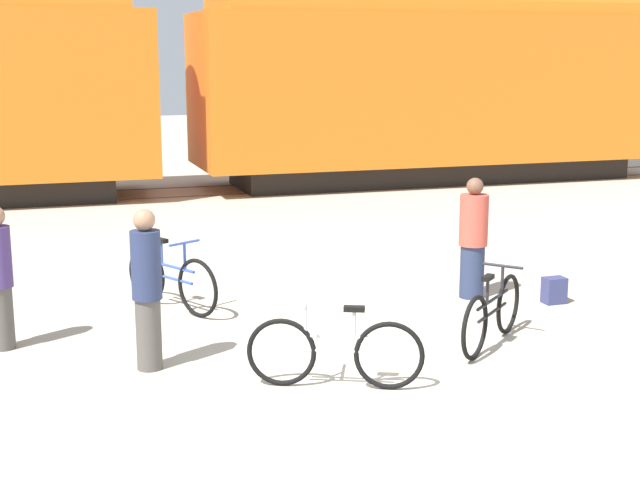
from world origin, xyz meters
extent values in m
plane|color=#B2A893|center=(0.00, 0.00, 0.00)|extent=(80.00, 80.00, 0.00)
cube|color=black|center=(6.51, 12.96, 0.28)|extent=(10.03, 2.37, 0.55)
cube|color=orange|center=(6.51, 12.96, 2.33)|extent=(11.94, 3.16, 3.56)
cylinder|color=orange|center=(6.51, 12.96, 4.11)|extent=(10.99, 3.00, 3.00)
cube|color=#4C4238|center=(0.00, 12.24, 0.01)|extent=(36.97, 0.07, 0.01)
cube|color=#4C4238|center=(0.00, 13.68, 0.01)|extent=(36.97, 0.07, 0.01)
torus|color=black|center=(-1.35, 2.79, 0.37)|extent=(0.40, 0.66, 0.73)
torus|color=black|center=(-1.86, 3.68, 0.37)|extent=(0.40, 0.66, 0.73)
cylinder|color=#3351B7|center=(-1.61, 3.23, 0.55)|extent=(0.47, 0.81, 0.04)
cylinder|color=#3351B7|center=(-1.61, 3.23, 0.40)|extent=(0.43, 0.73, 0.04)
cylinder|color=#3351B7|center=(-1.69, 3.39, 0.71)|extent=(0.04, 0.04, 0.31)
cube|color=black|center=(-1.69, 3.39, 0.86)|extent=(0.17, 0.21, 0.05)
cylinder|color=#3351B7|center=(-1.47, 2.99, 0.72)|extent=(0.04, 0.04, 0.34)
cylinder|color=#3351B7|center=(-1.47, 2.99, 0.90)|extent=(0.42, 0.25, 0.03)
torus|color=black|center=(1.92, 1.06, 0.35)|extent=(0.55, 0.50, 0.69)
torus|color=black|center=(1.13, 0.36, 0.35)|extent=(0.55, 0.50, 0.69)
cylinder|color=black|center=(1.53, 0.71, 0.52)|extent=(0.72, 0.64, 0.04)
cylinder|color=black|center=(1.53, 0.71, 0.38)|extent=(0.65, 0.58, 0.04)
cylinder|color=black|center=(1.39, 0.59, 0.67)|extent=(0.04, 0.04, 0.29)
cube|color=black|center=(1.39, 0.59, 0.81)|extent=(0.20, 0.19, 0.05)
cylinder|color=black|center=(1.75, 0.90, 0.68)|extent=(0.04, 0.04, 0.32)
cylinder|color=black|center=(1.75, 0.90, 0.84)|extent=(0.33, 0.37, 0.03)
torus|color=black|center=(-1.00, 0.24, 0.34)|extent=(0.64, 0.32, 0.68)
torus|color=black|center=(-0.05, -0.17, 0.34)|extent=(0.64, 0.32, 0.68)
cylinder|color=silver|center=(-0.53, 0.04, 0.51)|extent=(0.85, 0.40, 0.04)
cylinder|color=silver|center=(-0.53, 0.04, 0.37)|extent=(0.77, 0.36, 0.04)
cylinder|color=silver|center=(-0.36, -0.03, 0.65)|extent=(0.04, 0.04, 0.28)
cube|color=black|center=(-0.36, -0.03, 0.79)|extent=(0.22, 0.15, 0.05)
cylinder|color=silver|center=(-0.79, 0.15, 0.67)|extent=(0.04, 0.04, 0.31)
cylinder|color=silver|center=(-0.79, 0.15, 0.83)|extent=(0.21, 0.43, 0.03)
cylinder|color=#514C47|center=(-2.16, 1.12, 0.37)|extent=(0.26, 0.26, 0.74)
cylinder|color=navy|center=(-2.16, 1.12, 1.09)|extent=(0.30, 0.30, 0.70)
sphere|color=#A37556|center=(-2.16, 1.12, 1.55)|extent=(0.22, 0.22, 0.22)
cylinder|color=#514C47|center=(-3.59, 2.26, 0.35)|extent=(0.25, 0.25, 0.70)
cylinder|color=#283351|center=(2.25, 2.57, 0.35)|extent=(0.32, 0.32, 0.70)
cylinder|color=#CC4C3D|center=(2.25, 2.57, 1.04)|extent=(0.37, 0.37, 0.67)
sphere|color=brown|center=(2.25, 2.57, 1.48)|extent=(0.22, 0.22, 0.22)
cube|color=navy|center=(3.13, 1.99, 0.17)|extent=(0.28, 0.20, 0.34)
camera|label=1|loc=(-3.17, -7.64, 3.14)|focal=50.00mm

